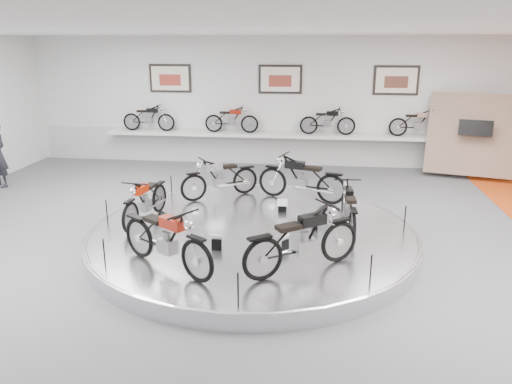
# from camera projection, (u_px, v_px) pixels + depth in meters

# --- Properties ---
(floor) EXTENTS (16.00, 16.00, 0.00)m
(floor) POSITION_uv_depth(u_px,v_px,m) (251.00, 249.00, 9.58)
(floor) COLOR #565659
(floor) RESTS_ON ground
(ceiling) EXTENTS (16.00, 16.00, 0.00)m
(ceiling) POSITION_uv_depth(u_px,v_px,m) (250.00, 31.00, 8.42)
(ceiling) COLOR white
(ceiling) RESTS_ON wall_back
(wall_back) EXTENTS (16.00, 0.00, 16.00)m
(wall_back) POSITION_uv_depth(u_px,v_px,m) (280.00, 102.00, 15.65)
(wall_back) COLOR silver
(wall_back) RESTS_ON floor
(dado_band) EXTENTS (15.68, 0.04, 1.10)m
(dado_band) POSITION_uv_depth(u_px,v_px,m) (279.00, 147.00, 16.05)
(dado_band) COLOR #BCBCBA
(dado_band) RESTS_ON floor
(display_platform) EXTENTS (6.40, 6.40, 0.30)m
(display_platform) POSITION_uv_depth(u_px,v_px,m) (253.00, 236.00, 9.82)
(display_platform) COLOR silver
(display_platform) RESTS_ON floor
(platform_rim) EXTENTS (6.40, 6.40, 0.10)m
(platform_rim) POSITION_uv_depth(u_px,v_px,m) (253.00, 231.00, 9.79)
(platform_rim) COLOR #B2B2BA
(platform_rim) RESTS_ON display_platform
(shelf) EXTENTS (11.00, 0.55, 0.10)m
(shelf) POSITION_uv_depth(u_px,v_px,m) (279.00, 135.00, 15.65)
(shelf) COLOR silver
(shelf) RESTS_ON wall_back
(poster_left) EXTENTS (1.35, 0.06, 0.88)m
(poster_left) POSITION_uv_depth(u_px,v_px,m) (170.00, 78.00, 15.82)
(poster_left) COLOR white
(poster_left) RESTS_ON wall_back
(poster_center) EXTENTS (1.35, 0.06, 0.88)m
(poster_center) POSITION_uv_depth(u_px,v_px,m) (280.00, 79.00, 15.41)
(poster_center) COLOR white
(poster_center) RESTS_ON wall_back
(poster_right) EXTENTS (1.35, 0.06, 0.88)m
(poster_right) POSITION_uv_depth(u_px,v_px,m) (396.00, 80.00, 15.00)
(poster_right) COLOR white
(poster_right) RESTS_ON wall_back
(display_panel) EXTENTS (2.56, 1.52, 2.30)m
(display_panel) POSITION_uv_depth(u_px,v_px,m) (471.00, 135.00, 14.36)
(display_panel) COLOR #8E705B
(display_panel) RESTS_ON floor
(shelf_bike_a) EXTENTS (1.22, 0.43, 0.73)m
(shelf_bike_a) POSITION_uv_depth(u_px,v_px,m) (149.00, 120.00, 16.02)
(shelf_bike_a) COLOR black
(shelf_bike_a) RESTS_ON shelf
(shelf_bike_b) EXTENTS (1.22, 0.43, 0.73)m
(shelf_bike_b) POSITION_uv_depth(u_px,v_px,m) (232.00, 121.00, 15.71)
(shelf_bike_b) COLOR maroon
(shelf_bike_b) RESTS_ON shelf
(shelf_bike_c) EXTENTS (1.22, 0.43, 0.73)m
(shelf_bike_c) POSITION_uv_depth(u_px,v_px,m) (327.00, 123.00, 15.36)
(shelf_bike_c) COLOR black
(shelf_bike_c) RESTS_ON shelf
(shelf_bike_d) EXTENTS (1.22, 0.43, 0.73)m
(shelf_bike_d) POSITION_uv_depth(u_px,v_px,m) (418.00, 125.00, 15.04)
(shelf_bike_d) COLOR #BBBBC0
(shelf_bike_d) RESTS_ON shelf
(bike_a) EXTENTS (1.91, 1.16, 1.06)m
(bike_a) POSITION_uv_depth(u_px,v_px,m) (301.00, 178.00, 11.41)
(bike_a) COLOR black
(bike_a) RESTS_ON display_platform
(bike_b) EXTENTS (1.69, 1.43, 0.97)m
(bike_b) POSITION_uv_depth(u_px,v_px,m) (220.00, 177.00, 11.63)
(bike_b) COLOR #BBBBC0
(bike_b) RESTS_ON display_platform
(bike_c) EXTENTS (0.77, 1.65, 0.94)m
(bike_c) POSITION_uv_depth(u_px,v_px,m) (145.00, 200.00, 10.05)
(bike_c) COLOR #AF1B00
(bike_c) RESTS_ON display_platform
(bike_d) EXTENTS (1.85, 1.52, 1.06)m
(bike_d) POSITION_uv_depth(u_px,v_px,m) (166.00, 238.00, 7.94)
(bike_d) COLOR maroon
(bike_d) RESTS_ON display_platform
(bike_e) EXTENTS (1.86, 1.58, 1.07)m
(bike_e) POSITION_uv_depth(u_px,v_px,m) (303.00, 239.00, 7.87)
(bike_e) COLOR black
(bike_e) RESTS_ON display_platform
(bike_f) EXTENTS (0.66, 1.60, 0.92)m
(bike_f) POSITION_uv_depth(u_px,v_px,m) (349.00, 207.00, 9.65)
(bike_f) COLOR black
(bike_f) RESTS_ON display_platform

